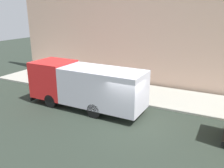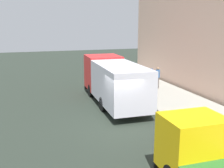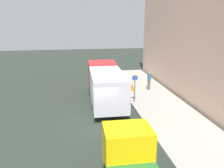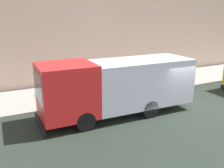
{
  "view_description": "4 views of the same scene",
  "coord_description": "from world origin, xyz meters",
  "px_view_note": "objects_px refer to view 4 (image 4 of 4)",
  "views": [
    {
      "loc": [
        -11.4,
        -4.75,
        6.34
      ],
      "look_at": [
        1.7,
        1.91,
        1.71
      ],
      "focal_mm": 37.56,
      "sensor_mm": 36.0,
      "label": 1
    },
    {
      "loc": [
        -4.44,
        -12.93,
        5.33
      ],
      "look_at": [
        0.87,
        3.51,
        1.37
      ],
      "focal_mm": 42.79,
      "sensor_mm": 36.0,
      "label": 2
    },
    {
      "loc": [
        -1.38,
        -14.29,
        6.67
      ],
      "look_at": [
        1.43,
        2.91,
        1.75
      ],
      "focal_mm": 36.49,
      "sensor_mm": 36.0,
      "label": 3
    },
    {
      "loc": [
        -9.72,
        9.16,
        5.13
      ],
      "look_at": [
        1.0,
        3.83,
        1.7
      ],
      "focal_mm": 39.34,
      "sensor_mm": 36.0,
      "label": 4
    }
  ],
  "objects_px": {
    "street_sign_post": "(110,76)",
    "pedestrian_walking": "(49,80)",
    "traffic_cone_orange": "(57,96)",
    "large_utility_truck": "(117,85)"
  },
  "relations": [
    {
      "from": "traffic_cone_orange",
      "to": "large_utility_truck",
      "type": "bearing_deg",
      "value": -140.08
    },
    {
      "from": "traffic_cone_orange",
      "to": "street_sign_post",
      "type": "distance_m",
      "value": 3.34
    },
    {
      "from": "large_utility_truck",
      "to": "traffic_cone_orange",
      "type": "xyz_separation_m",
      "value": [
        2.91,
        2.44,
        -1.14
      ]
    },
    {
      "from": "pedestrian_walking",
      "to": "street_sign_post",
      "type": "height_order",
      "value": "street_sign_post"
    },
    {
      "from": "pedestrian_walking",
      "to": "street_sign_post",
      "type": "relative_size",
      "value": 0.76
    },
    {
      "from": "street_sign_post",
      "to": "pedestrian_walking",
      "type": "bearing_deg",
      "value": 54.42
    },
    {
      "from": "pedestrian_walking",
      "to": "traffic_cone_orange",
      "type": "bearing_deg",
      "value": 23.19
    },
    {
      "from": "large_utility_truck",
      "to": "traffic_cone_orange",
      "type": "bearing_deg",
      "value": 40.97
    },
    {
      "from": "large_utility_truck",
      "to": "street_sign_post",
      "type": "distance_m",
      "value": 2.41
    },
    {
      "from": "traffic_cone_orange",
      "to": "street_sign_post",
      "type": "xyz_separation_m",
      "value": [
        -0.6,
        -3.12,
        1.01
      ]
    }
  ]
}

